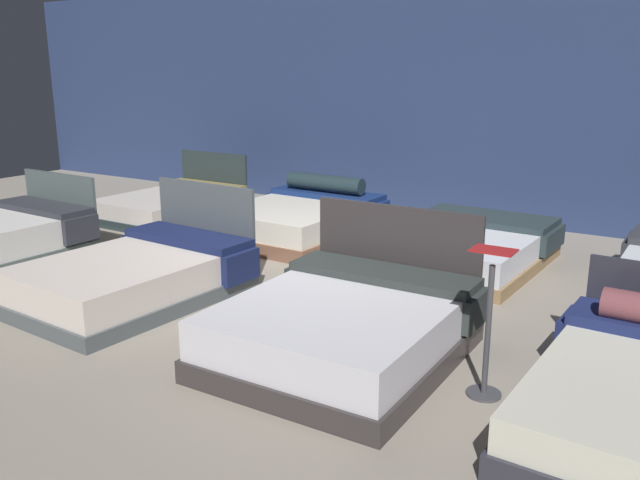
% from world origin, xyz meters
% --- Properties ---
extents(ground_plane, '(18.00, 18.00, 0.02)m').
position_xyz_m(ground_plane, '(0.00, 0.00, -0.01)').
color(ground_plane, gray).
extents(showroom_back_wall, '(18.00, 0.06, 3.50)m').
position_xyz_m(showroom_back_wall, '(0.00, 3.77, 1.75)').
color(showroom_back_wall, navy).
rests_on(showroom_back_wall, ground_plane).
extents(bed_1, '(1.61, 2.17, 1.01)m').
position_xyz_m(bed_1, '(-1.20, -1.26, 0.23)').
color(bed_1, '#4B5357').
rests_on(bed_1, ground_plane).
extents(bed_2, '(1.71, 1.95, 1.04)m').
position_xyz_m(bed_2, '(1.19, -1.35, 0.25)').
color(bed_2, '#352F2F').
rests_on(bed_2, ground_plane).
extents(bed_4, '(1.49, 2.06, 0.88)m').
position_xyz_m(bed_4, '(-3.49, 1.60, 0.19)').
color(bed_4, '#263234').
rests_on(bed_4, ground_plane).
extents(bed_5, '(1.74, 2.09, 0.75)m').
position_xyz_m(bed_5, '(-1.19, 1.57, 0.24)').
color(bed_5, brown).
rests_on(bed_5, ground_plane).
extents(bed_6, '(1.69, 2.15, 0.47)m').
position_xyz_m(bed_6, '(1.13, 1.54, 0.21)').
color(bed_6, '#93734B').
rests_on(bed_6, ground_plane).
extents(price_sign, '(0.28, 0.24, 1.04)m').
position_xyz_m(price_sign, '(2.30, -1.39, 0.40)').
color(price_sign, '#3F3F44').
rests_on(price_sign, ground_plane).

